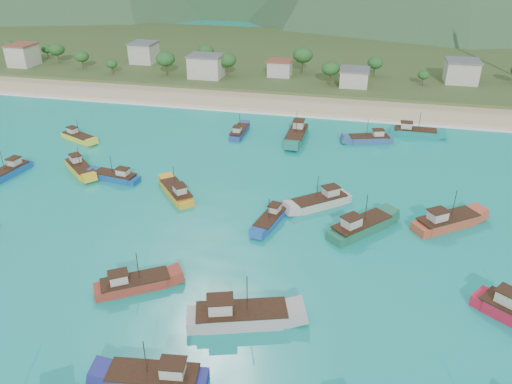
% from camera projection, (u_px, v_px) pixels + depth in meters
% --- Properties ---
extents(ground, '(600.00, 600.00, 0.00)m').
position_uv_depth(ground, '(200.00, 261.00, 74.88)').
color(ground, '#0C848A').
rests_on(ground, ground).
extents(beach, '(400.00, 18.00, 1.20)m').
position_uv_depth(beach, '(288.00, 104.00, 143.14)').
color(beach, beige).
rests_on(beach, ground).
extents(land, '(400.00, 110.00, 2.40)m').
position_uv_depth(land, '(314.00, 58.00, 195.84)').
color(land, '#385123').
rests_on(land, ground).
extents(surf_line, '(400.00, 2.50, 0.08)m').
position_uv_depth(surf_line, '(283.00, 114.00, 134.93)').
color(surf_line, white).
rests_on(surf_line, ground).
extents(village, '(223.69, 27.91, 7.17)m').
position_uv_depth(village, '(329.00, 70.00, 158.78)').
color(village, beige).
rests_on(village, ground).
extents(vegetation, '(276.84, 26.00, 9.30)m').
position_uv_depth(vegetation, '(297.00, 66.00, 161.73)').
color(vegetation, '#235623').
rests_on(vegetation, ground).
extents(boat_0, '(9.75, 9.08, 6.09)m').
position_uv_depth(boat_0, '(80.00, 168.00, 102.37)').
color(boat_0, yellow).
rests_on(boat_0, ground).
extents(boat_2, '(3.91, 12.88, 7.59)m').
position_uv_depth(boat_2, '(297.00, 135.00, 118.36)').
color(boat_2, '#196E5A').
rests_on(boat_2, ground).
extents(boat_4, '(4.62, 9.44, 5.36)m').
position_uv_depth(boat_4, '(271.00, 220.00, 84.34)').
color(boat_4, '#1D51A4').
rests_on(boat_4, ground).
extents(boat_6, '(4.45, 10.51, 6.01)m').
position_uv_depth(boat_6, '(9.00, 172.00, 100.83)').
color(boat_6, '#1357AC').
rests_on(boat_6, ground).
extents(boat_9, '(10.61, 11.36, 7.10)m').
position_uv_depth(boat_9, '(360.00, 227.00, 81.59)').
color(boat_9, '#1D6548').
rests_on(boat_9, ground).
extents(boat_11, '(10.36, 8.14, 6.11)m').
position_uv_depth(boat_11, '(134.00, 284.00, 68.68)').
color(boat_11, maroon).
rests_on(boat_11, ground).
extents(boat_12, '(10.68, 5.81, 6.05)m').
position_uv_depth(boat_12, '(370.00, 139.00, 116.79)').
color(boat_12, '#2D4F81').
rests_on(boat_12, ground).
extents(boat_14, '(9.12, 9.85, 6.13)m').
position_uv_depth(boat_14, '(177.00, 193.00, 92.83)').
color(boat_14, orange).
rests_on(boat_14, ground).
extents(boat_17, '(9.82, 4.07, 5.63)m').
position_uv_depth(boat_17, '(116.00, 177.00, 98.88)').
color(boat_17, '#154A91').
rests_on(boat_17, ground).
extents(boat_18, '(11.02, 3.46, 6.48)m').
position_uv_depth(boat_18, '(414.00, 133.00, 120.48)').
color(boat_18, '#127E78').
rests_on(boat_18, ground).
extents(boat_20, '(11.36, 4.66, 6.52)m').
position_uv_depth(boat_20, '(156.00, 379.00, 54.10)').
color(boat_20, navy).
rests_on(boat_20, ground).
extents(boat_21, '(13.36, 7.51, 7.57)m').
position_uv_depth(boat_21, '(239.00, 316.00, 62.56)').
color(boat_21, '#A9A19A').
rests_on(boat_21, ground).
extents(boat_24, '(9.78, 6.42, 5.59)m').
position_uv_depth(boat_24, '(78.00, 138.00, 118.03)').
color(boat_24, yellow).
rests_on(boat_24, ground).
extents(boat_26, '(10.69, 9.64, 6.59)m').
position_uv_depth(boat_26, '(321.00, 202.00, 89.52)').
color(boat_26, beige).
rests_on(boat_26, ground).
extents(boat_28, '(2.79, 9.38, 5.54)m').
position_uv_depth(boat_28, '(239.00, 133.00, 121.00)').
color(boat_28, navy).
rests_on(boat_28, ground).
extents(boat_29, '(11.73, 9.96, 7.07)m').
position_uv_depth(boat_29, '(446.00, 222.00, 83.05)').
color(boat_29, '#B2482E').
rests_on(boat_29, ground).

